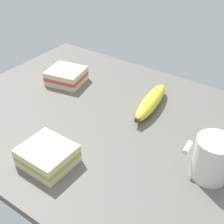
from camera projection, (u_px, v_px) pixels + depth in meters
The scene contains 5 objects.
tabletop at pixel (112, 124), 77.96cm from camera, with size 90.00×64.00×2.00cm, color #5B5651.
coffee_mug_black at pixel (212, 158), 59.58cm from camera, with size 9.78×7.69×9.39cm.
sandwich_main at pixel (48, 156), 63.88cm from camera, with size 10.90×9.84×4.40cm.
sandwich_side at pixel (66, 76), 92.78cm from camera, with size 12.36×11.53×4.40cm.
banana at pixel (151, 102), 81.08cm from camera, with size 6.58×19.62×4.17cm.
Camera 1 is at (-35.21, 50.49, 48.95)cm, focal length 47.74 mm.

